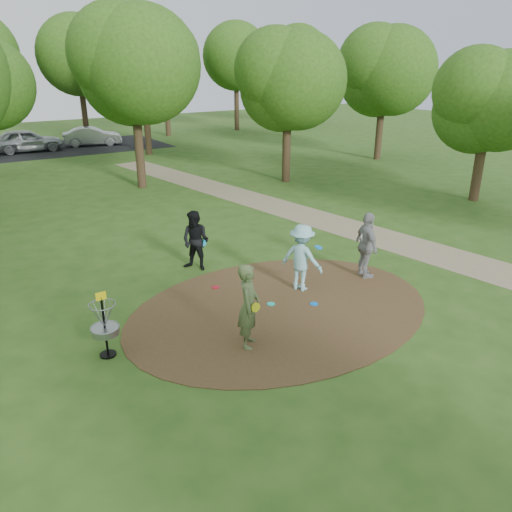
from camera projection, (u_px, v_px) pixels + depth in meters
ground at (281, 309)px, 13.09m from camera, size 100.00×100.00×0.00m
dirt_clearing at (281, 309)px, 13.09m from camera, size 8.40×8.40×0.02m
footpath at (395, 242)px, 17.96m from camera, size 7.55×39.89×0.01m
parking_lot at (69, 148)px, 37.49m from camera, size 14.00×8.00×0.01m
player_observer_with_disc at (249, 306)px, 11.06m from camera, size 0.83×0.86×2.00m
player_throwing_with_disc at (302, 258)px, 13.88m from camera, size 1.37×1.42×1.92m
player_walking_with_disc at (196, 241)px, 15.26m from camera, size 1.10×1.15×1.87m
player_waiting_with_disc at (367, 246)px, 14.67m from camera, size 0.83×1.27×2.01m
disc_ground_cyan at (271, 304)px, 13.29m from camera, size 0.22×0.22×0.02m
disc_ground_blue at (314, 304)px, 13.30m from camera, size 0.22×0.22×0.02m
disc_ground_red at (216, 287)px, 14.27m from camera, size 0.22×0.22×0.02m
car_left at (26, 140)px, 35.44m from camera, size 4.79×1.95×1.63m
car_right at (92, 136)px, 38.16m from camera, size 4.52×2.50×1.41m
disc_golf_basket at (104, 320)px, 10.71m from camera, size 0.63×0.63×1.54m
tree_ring at (145, 88)px, 18.24m from camera, size 37.49×45.65×8.93m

